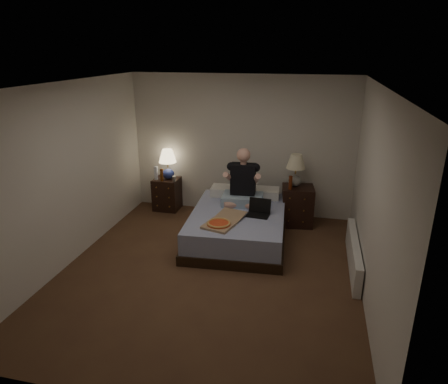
% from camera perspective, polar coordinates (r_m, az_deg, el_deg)
% --- Properties ---
extents(floor, '(4.00, 4.50, 0.00)m').
position_cam_1_polar(floor, '(5.61, -2.11, -11.28)').
color(floor, brown).
rests_on(floor, ground).
extents(ceiling, '(4.00, 4.50, 0.00)m').
position_cam_1_polar(ceiling, '(4.82, -2.50, 15.06)').
color(ceiling, white).
rests_on(ceiling, ground).
extents(wall_back, '(4.00, 0.00, 2.50)m').
position_cam_1_polar(wall_back, '(7.19, 2.44, 6.58)').
color(wall_back, white).
rests_on(wall_back, ground).
extents(wall_front, '(4.00, 0.00, 2.50)m').
position_cam_1_polar(wall_front, '(3.17, -13.26, -12.19)').
color(wall_front, white).
rests_on(wall_front, ground).
extents(wall_left, '(0.00, 4.50, 2.50)m').
position_cam_1_polar(wall_left, '(5.91, -21.36, 2.24)').
color(wall_left, white).
rests_on(wall_left, ground).
extents(wall_right, '(0.00, 4.50, 2.50)m').
position_cam_1_polar(wall_right, '(4.97, 20.57, -0.88)').
color(wall_right, white).
rests_on(wall_right, ground).
extents(bed, '(1.55, 1.99, 0.48)m').
position_cam_1_polar(bed, '(6.37, 1.99, -4.85)').
color(bed, '#5362A6').
rests_on(bed, floor).
extents(nightstand_left, '(0.47, 0.42, 0.60)m').
position_cam_1_polar(nightstand_left, '(7.63, -8.13, -0.27)').
color(nightstand_left, black).
rests_on(nightstand_left, floor).
extents(nightstand_right, '(0.58, 0.53, 0.68)m').
position_cam_1_polar(nightstand_right, '(7.00, 10.42, -1.94)').
color(nightstand_right, black).
rests_on(nightstand_right, floor).
extents(lamp_left, '(0.40, 0.40, 0.56)m').
position_cam_1_polar(lamp_left, '(7.45, -8.03, 3.95)').
color(lamp_left, navy).
rests_on(lamp_left, nightstand_left).
extents(lamp_right, '(0.39, 0.39, 0.56)m').
position_cam_1_polar(lamp_right, '(6.83, 10.19, 3.05)').
color(lamp_right, gray).
rests_on(lamp_right, nightstand_right).
extents(water_bottle, '(0.07, 0.07, 0.25)m').
position_cam_1_polar(water_bottle, '(7.49, -9.69, 2.70)').
color(water_bottle, white).
rests_on(water_bottle, nightstand_left).
extents(soda_can, '(0.07, 0.07, 0.10)m').
position_cam_1_polar(soda_can, '(7.36, -7.13, 1.91)').
color(soda_can, silver).
rests_on(soda_can, nightstand_left).
extents(beer_bottle_left, '(0.06, 0.06, 0.23)m').
position_cam_1_polar(beer_bottle_left, '(7.39, -8.90, 2.43)').
color(beer_bottle_left, '#5E2D0D').
rests_on(beer_bottle_left, nightstand_left).
extents(beer_bottle_right, '(0.06, 0.06, 0.23)m').
position_cam_1_polar(beer_bottle_right, '(6.72, 9.47, 1.33)').
color(beer_bottle_right, '#63260E').
rests_on(beer_bottle_right, nightstand_right).
extents(person, '(0.69, 0.56, 0.93)m').
position_cam_1_polar(person, '(6.44, 2.71, 2.13)').
color(person, black).
rests_on(person, bed).
extents(laptop, '(0.36, 0.31, 0.24)m').
position_cam_1_polar(laptop, '(6.11, 4.91, -2.35)').
color(laptop, black).
rests_on(laptop, bed).
extents(pizza_box, '(0.58, 0.84, 0.08)m').
position_cam_1_polar(pizza_box, '(5.76, -0.75, -4.59)').
color(pizza_box, tan).
rests_on(pizza_box, bed).
extents(radiator, '(0.10, 1.60, 0.40)m').
position_cam_1_polar(radiator, '(5.91, 18.02, -8.40)').
color(radiator, silver).
rests_on(radiator, floor).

